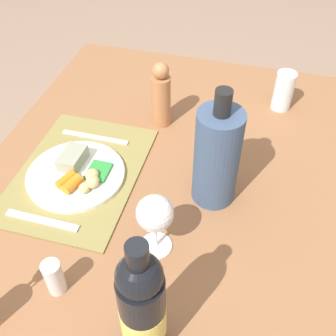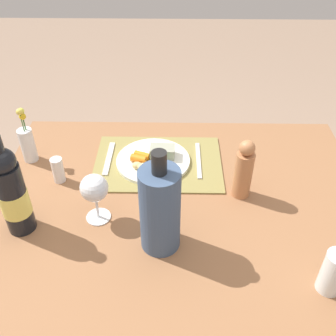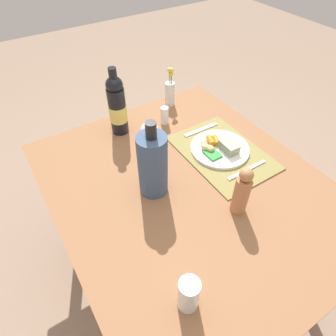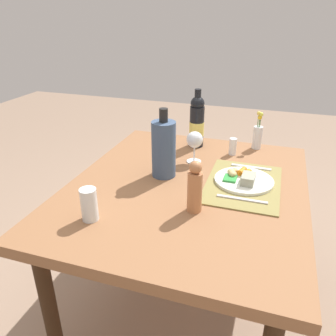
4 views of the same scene
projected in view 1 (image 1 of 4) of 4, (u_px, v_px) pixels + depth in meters
ground_plane at (169, 297)px, 1.62m from camera, size 8.00×8.00×0.00m
dining_table at (170, 189)px, 1.17m from camera, size 1.21×1.02×0.71m
placemat at (79, 173)px, 1.11m from camera, size 0.45×0.32×0.01m
dinner_plate at (77, 173)px, 1.08m from camera, size 0.26×0.26×0.05m
fork at (95, 137)px, 1.20m from camera, size 0.02×0.20×0.00m
knife at (42, 220)px, 0.98m from camera, size 0.02×0.19×0.00m
wine_glass at (155, 215)px, 0.86m from camera, size 0.08×0.08×0.16m
salt_shaker at (54, 277)px, 0.83m from camera, size 0.04×0.04×0.09m
wine_bottle at (142, 308)px, 0.69m from camera, size 0.08×0.08×0.32m
water_tumbler at (283, 93)px, 1.28m from camera, size 0.06×0.06×0.13m
cooler_bottle at (217, 157)px, 0.96m from camera, size 0.11×0.11×0.32m
pepper_mill at (161, 96)px, 1.20m from camera, size 0.06×0.06×0.21m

